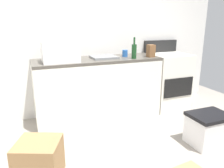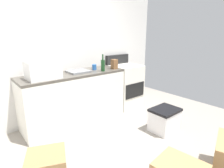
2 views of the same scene
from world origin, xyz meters
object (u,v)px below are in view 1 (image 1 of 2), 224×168
(microwave, at_px, (60,52))
(coffee_mug, at_px, (125,53))
(knife_block, at_px, (151,51))
(cardboard_box_large, at_px, (39,160))
(stove_oven, at_px, (167,80))
(wine_bottle, at_px, (134,51))
(storage_bin, at_px, (208,129))

(microwave, bearing_deg, coffee_mug, 5.32)
(knife_block, height_order, cardboard_box_large, knife_block)
(knife_block, bearing_deg, stove_oven, 20.15)
(stove_oven, height_order, cardboard_box_large, stove_oven)
(microwave, xyz_separation_m, wine_bottle, (1.01, -0.11, -0.03))
(knife_block, bearing_deg, wine_bottle, -172.34)
(wine_bottle, relative_size, cardboard_box_large, 0.78)
(stove_oven, relative_size, knife_block, 6.11)
(wine_bottle, height_order, coffee_mug, wine_bottle)
(coffee_mug, distance_m, storage_bin, 1.53)
(knife_block, bearing_deg, cardboard_box_large, -150.54)
(microwave, bearing_deg, cardboard_box_large, -111.31)
(stove_oven, bearing_deg, storage_bin, -101.72)
(stove_oven, height_order, coffee_mug, stove_oven)
(coffee_mug, bearing_deg, storage_bin, -66.64)
(wine_bottle, height_order, cardboard_box_large, wine_bottle)
(microwave, bearing_deg, storage_bin, -37.18)
(knife_block, height_order, storage_bin, knife_block)
(cardboard_box_large, bearing_deg, knife_block, 29.46)
(stove_oven, bearing_deg, knife_block, -159.85)
(knife_block, distance_m, cardboard_box_large, 2.13)
(microwave, height_order, storage_bin, microwave)
(wine_bottle, relative_size, storage_bin, 0.65)
(storage_bin, bearing_deg, stove_oven, 78.28)
(wine_bottle, relative_size, knife_block, 1.67)
(microwave, relative_size, knife_block, 2.56)
(stove_oven, height_order, knife_block, stove_oven)
(microwave, bearing_deg, wine_bottle, -6.42)
(wine_bottle, height_order, knife_block, wine_bottle)
(microwave, relative_size, coffee_mug, 4.60)
(wine_bottle, xyz_separation_m, coffee_mug, (-0.05, 0.20, -0.06))
(coffee_mug, bearing_deg, cardboard_box_large, -140.44)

